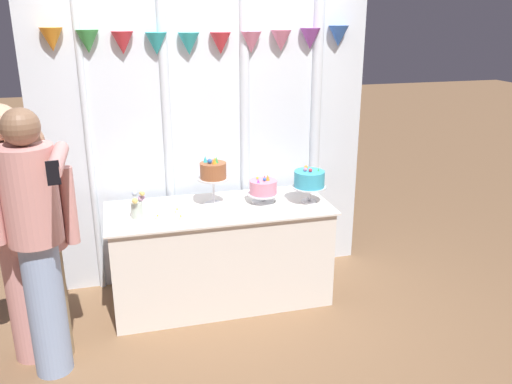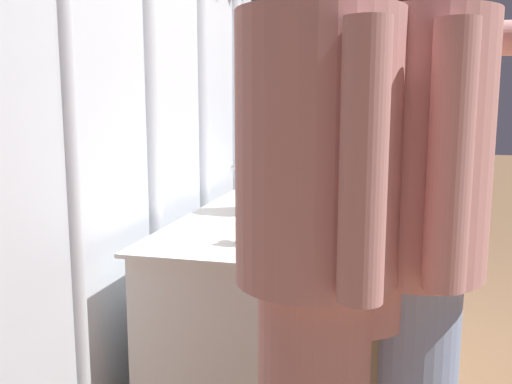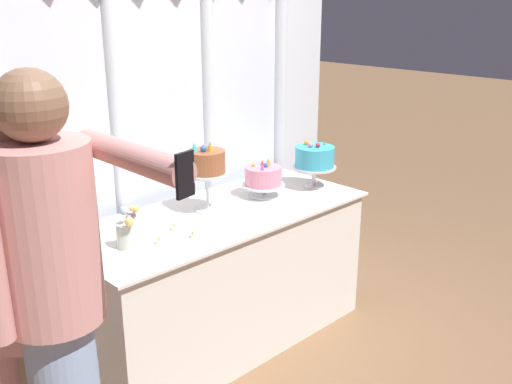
% 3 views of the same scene
% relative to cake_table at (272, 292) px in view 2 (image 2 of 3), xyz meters
% --- Properties ---
extents(ground_plane, '(24.00, 24.00, 0.00)m').
position_rel_cake_table_xyz_m(ground_plane, '(0.00, -0.10, -0.39)').
color(ground_plane, '#846042').
extents(draped_curtain, '(2.71, 0.16, 2.41)m').
position_rel_cake_table_xyz_m(draped_curtain, '(0.04, 0.47, 0.91)').
color(draped_curtain, silver).
rests_on(draped_curtain, ground_plane).
extents(cake_table, '(1.70, 0.72, 0.78)m').
position_rel_cake_table_xyz_m(cake_table, '(0.00, 0.00, 0.00)').
color(cake_table, white).
rests_on(cake_table, ground_plane).
extents(cake_display_leftmost, '(0.24, 0.24, 0.38)m').
position_rel_cake_table_xyz_m(cake_display_leftmost, '(-0.03, 0.07, 0.65)').
color(cake_display_leftmost, silver).
rests_on(cake_display_leftmost, cake_table).
extents(cake_display_center, '(0.25, 0.25, 0.22)m').
position_rel_cake_table_xyz_m(cake_display_center, '(0.36, 0.03, 0.50)').
color(cake_display_center, silver).
rests_on(cake_display_center, cake_table).
extents(cake_display_rightmost, '(0.26, 0.26, 0.28)m').
position_rel_cake_table_xyz_m(cake_display_rightmost, '(0.70, -0.06, 0.57)').
color(cake_display_rightmost, silver).
rests_on(cake_display_rightmost, cake_table).
extents(flower_vase, '(0.11, 0.12, 0.21)m').
position_rel_cake_table_xyz_m(flower_vase, '(-0.61, -0.05, 0.48)').
color(flower_vase, '#B2C1B2').
rests_on(flower_vase, cake_table).
extents(tealight_far_left, '(0.05, 0.05, 0.03)m').
position_rel_cake_table_xyz_m(tealight_far_left, '(-0.47, -0.11, 0.40)').
color(tealight_far_left, beige).
rests_on(tealight_far_left, cake_table).
extents(tealight_near_left, '(0.04, 0.04, 0.04)m').
position_rel_cake_table_xyz_m(tealight_near_left, '(-0.32, -0.03, 0.40)').
color(tealight_near_left, beige).
rests_on(tealight_near_left, cake_table).
extents(tealight_near_right, '(0.04, 0.04, 0.03)m').
position_rel_cake_table_xyz_m(tealight_near_right, '(-0.31, -0.16, 0.40)').
color(tealight_near_right, beige).
rests_on(tealight_near_right, cake_table).
extents(guest_man_pink_jacket, '(0.50, 0.42, 1.58)m').
position_rel_cake_table_xyz_m(guest_man_pink_jacket, '(-1.23, -0.44, 0.47)').
color(guest_man_pink_jacket, '#9E8966').
rests_on(guest_man_pink_jacket, ground_plane).
extents(guest_man_dark_suit, '(0.47, 0.47, 1.70)m').
position_rel_cake_table_xyz_m(guest_man_dark_suit, '(-1.36, -0.40, 0.54)').
color(guest_man_dark_suit, '#D6938E').
rests_on(guest_man_dark_suit, ground_plane).
extents(guest_girl_blue_dress, '(0.47, 0.67, 1.70)m').
position_rel_cake_table_xyz_m(guest_girl_blue_dress, '(-1.22, -0.61, 0.56)').
color(guest_girl_blue_dress, '#93ADD6').
rests_on(guest_girl_blue_dress, ground_plane).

